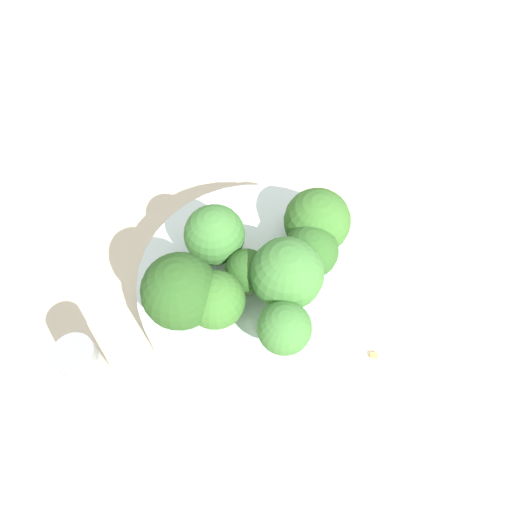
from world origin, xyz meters
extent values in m
plane|color=beige|center=(0.00, 0.00, 0.00)|extent=(3.00, 3.00, 0.00)
cylinder|color=silver|center=(0.00, 0.00, 0.03)|extent=(0.20, 0.20, 0.05)
cylinder|color=#7A9E5B|center=(0.00, 0.01, 0.06)|extent=(0.02, 0.02, 0.02)
sphere|color=#28511E|center=(0.00, 0.01, 0.08)|extent=(0.03, 0.03, 0.03)
cylinder|color=#8EB770|center=(0.00, 0.05, 0.06)|extent=(0.02, 0.02, 0.03)
sphere|color=#386B28|center=(0.00, 0.05, 0.08)|extent=(0.04, 0.04, 0.04)
cylinder|color=#84AD66|center=(-0.05, 0.03, 0.07)|extent=(0.02, 0.02, 0.03)
sphere|color=#3D7533|center=(-0.05, 0.03, 0.09)|extent=(0.04, 0.04, 0.04)
cylinder|color=#8EB770|center=(-0.03, -0.03, 0.06)|extent=(0.02, 0.02, 0.02)
sphere|color=#2D5B23|center=(-0.03, -0.03, 0.08)|extent=(0.04, 0.04, 0.04)
cylinder|color=#8EB770|center=(-0.02, -0.06, 0.06)|extent=(0.02, 0.02, 0.02)
sphere|color=#386B28|center=(-0.02, -0.06, 0.08)|extent=(0.06, 0.06, 0.06)
cylinder|color=#8EB770|center=(0.04, 0.01, 0.06)|extent=(0.02, 0.02, 0.03)
sphere|color=#3D7533|center=(0.04, 0.01, 0.09)|extent=(0.05, 0.05, 0.05)
cylinder|color=#8EB770|center=(-0.03, 0.00, 0.07)|extent=(0.02, 0.02, 0.03)
sphere|color=#3D7533|center=(-0.03, 0.00, 0.09)|extent=(0.06, 0.06, 0.06)
cylinder|color=#8EB770|center=(0.02, 0.06, 0.07)|extent=(0.02, 0.02, 0.03)
sphere|color=#28511E|center=(0.02, 0.06, 0.09)|extent=(0.06, 0.06, 0.06)
cylinder|color=silver|center=(0.06, 0.14, 0.03)|extent=(0.03, 0.03, 0.05)
cylinder|color=gray|center=(0.06, 0.14, 0.06)|extent=(0.03, 0.03, 0.01)
cube|color=#AD7F4C|center=(0.09, -0.07, 0.00)|extent=(0.01, 0.01, 0.01)
cube|color=#AD7F4C|center=(-0.11, -0.03, 0.00)|extent=(0.01, 0.01, 0.01)
camera|label=1|loc=(-0.12, 0.16, 0.42)|focal=35.00mm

